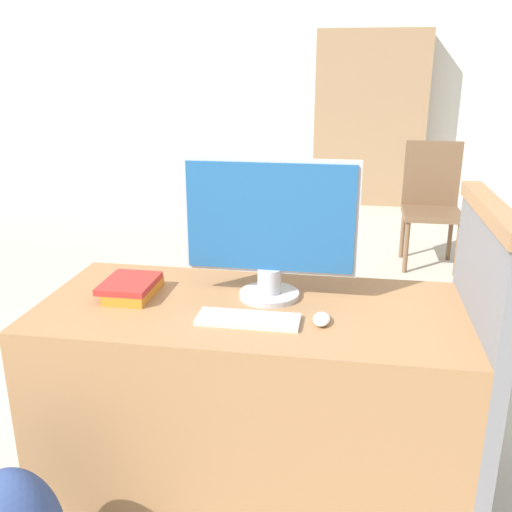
# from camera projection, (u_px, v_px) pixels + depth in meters

# --- Properties ---
(wall_back) EXTENTS (12.00, 0.06, 2.80)m
(wall_back) POSITION_uv_depth(u_px,v_px,m) (327.00, 78.00, 6.60)
(wall_back) COLOR white
(wall_back) RESTS_ON ground_plane
(desk) EXTENTS (1.49, 0.70, 0.73)m
(desk) POSITION_uv_depth(u_px,v_px,m) (250.00, 395.00, 2.12)
(desk) COLOR #9E7047
(desk) RESTS_ON ground_plane
(carrel_divider) EXTENTS (0.07, 0.72, 1.12)m
(carrel_divider) POSITION_uv_depth(u_px,v_px,m) (472.00, 361.00, 1.95)
(carrel_divider) COLOR slate
(carrel_divider) RESTS_ON ground_plane
(monitor) EXTENTS (0.62, 0.22, 0.51)m
(monitor) POSITION_uv_depth(u_px,v_px,m) (270.00, 228.00, 2.00)
(monitor) COLOR #B7B7BC
(monitor) RESTS_ON desk
(keyboard) EXTENTS (0.34, 0.12, 0.02)m
(keyboard) POSITION_uv_depth(u_px,v_px,m) (248.00, 319.00, 1.88)
(keyboard) COLOR silver
(keyboard) RESTS_ON desk
(mouse) EXTENTS (0.06, 0.10, 0.03)m
(mouse) POSITION_uv_depth(u_px,v_px,m) (321.00, 319.00, 1.87)
(mouse) COLOR white
(mouse) RESTS_ON desk
(book_stack) EXTENTS (0.18, 0.25, 0.06)m
(book_stack) POSITION_uv_depth(u_px,v_px,m) (132.00, 287.00, 2.09)
(book_stack) COLOR orange
(book_stack) RESTS_ON desk
(far_chair) EXTENTS (0.44, 0.44, 0.97)m
(far_chair) POSITION_uv_depth(u_px,v_px,m) (431.00, 199.00, 4.51)
(far_chair) COLOR brown
(far_chair) RESTS_ON ground_plane
(bookshelf_far) EXTENTS (1.23, 0.32, 1.92)m
(bookshelf_far) POSITION_uv_depth(u_px,v_px,m) (370.00, 119.00, 6.43)
(bookshelf_far) COLOR #9E7A56
(bookshelf_far) RESTS_ON ground_plane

